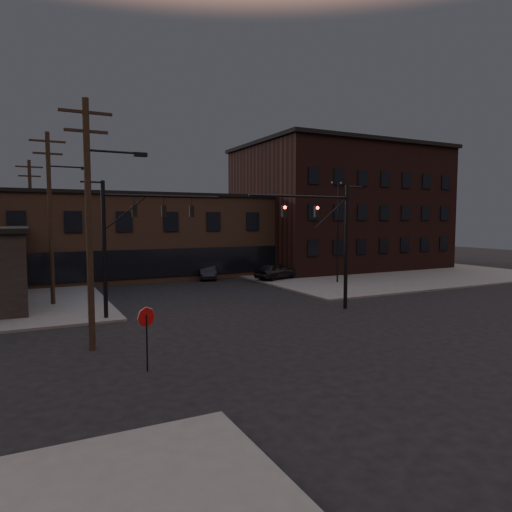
{
  "coord_description": "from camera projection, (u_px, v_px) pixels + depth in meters",
  "views": [
    {
      "loc": [
        -11.98,
        -19.13,
        5.82
      ],
      "look_at": [
        0.96,
        6.47,
        3.5
      ],
      "focal_mm": 32.0,
      "sensor_mm": 36.0,
      "label": 1
    }
  ],
  "objects": [
    {
      "name": "ground",
      "position": [
        297.0,
        335.0,
        22.87
      ],
      "size": [
        140.0,
        140.0,
        0.0
      ],
      "primitive_type": "plane",
      "color": "black",
      "rests_on": "ground"
    },
    {
      "name": "sidewalk_ne",
      "position": [
        358.0,
        269.0,
        52.33
      ],
      "size": [
        30.0,
        30.0,
        0.15
      ],
      "primitive_type": "cube",
      "color": "#474744",
      "rests_on": "ground"
    },
    {
      "name": "building_row",
      "position": [
        155.0,
        237.0,
        47.46
      ],
      "size": [
        40.0,
        12.0,
        8.0
      ],
      "primitive_type": "cube",
      "color": "brown",
      "rests_on": "ground"
    },
    {
      "name": "building_right",
      "position": [
        338.0,
        209.0,
        55.33
      ],
      "size": [
        22.0,
        16.0,
        14.0
      ],
      "primitive_type": "cube",
      "color": "black",
      "rests_on": "ground"
    },
    {
      "name": "traffic_signal_near",
      "position": [
        332.0,
        233.0,
        28.89
      ],
      "size": [
        7.12,
        0.24,
        8.0
      ],
      "color": "black",
      "rests_on": "ground"
    },
    {
      "name": "traffic_signal_far",
      "position": [
        127.0,
        233.0,
        26.56
      ],
      "size": [
        7.12,
        0.24,
        8.0
      ],
      "color": "black",
      "rests_on": "ground"
    },
    {
      "name": "stop_sign",
      "position": [
        146.0,
        324.0,
        17.36
      ],
      "size": [
        0.72,
        0.33,
        2.48
      ],
      "color": "black",
      "rests_on": "ground"
    },
    {
      "name": "utility_pole_near",
      "position": [
        90.0,
        218.0,
        19.93
      ],
      "size": [
        3.7,
        0.28,
        11.0
      ],
      "color": "black",
      "rests_on": "ground"
    },
    {
      "name": "utility_pole_mid",
      "position": [
        51.0,
        215.0,
        30.14
      ],
      "size": [
        3.7,
        0.28,
        11.5
      ],
      "color": "black",
      "rests_on": "ground"
    },
    {
      "name": "utility_pole_far",
      "position": [
        31.0,
        220.0,
        40.36
      ],
      "size": [
        2.2,
        0.28,
        11.0
      ],
      "color": "black",
      "rests_on": "ground"
    },
    {
      "name": "lot_light_a",
      "position": [
        338.0,
        223.0,
        40.73
      ],
      "size": [
        1.5,
        0.28,
        9.14
      ],
      "color": "black",
      "rests_on": "ground"
    },
    {
      "name": "lot_light_b",
      "position": [
        355.0,
        222.0,
        47.87
      ],
      "size": [
        1.5,
        0.28,
        9.14
      ],
      "color": "black",
      "rests_on": "ground"
    },
    {
      "name": "parked_car_lot_a",
      "position": [
        276.0,
        271.0,
        43.22
      ],
      "size": [
        4.96,
        3.13,
        1.57
      ],
      "primitive_type": "imported",
      "rotation": [
        0.0,
        0.0,
        1.87
      ],
      "color": "black",
      "rests_on": "sidewalk_ne"
    },
    {
      "name": "parked_car_lot_b",
      "position": [
        363.0,
        263.0,
        51.93
      ],
      "size": [
        4.65,
        2.45,
        1.29
      ],
      "primitive_type": "imported",
      "rotation": [
        0.0,
        0.0,
        1.42
      ],
      "color": "#AEAEB0",
      "rests_on": "sidewalk_ne"
    },
    {
      "name": "car_crossing",
      "position": [
        207.0,
        272.0,
        44.48
      ],
      "size": [
        2.75,
        4.63,
        1.44
      ],
      "primitive_type": "imported",
      "rotation": [
        0.0,
        0.0,
        -0.3
      ],
      "color": "black",
      "rests_on": "ground"
    }
  ]
}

